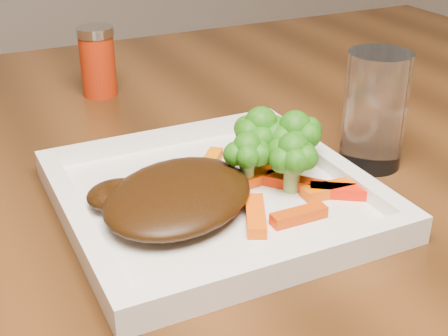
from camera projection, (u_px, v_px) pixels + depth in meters
name	position (u px, v px, depth m)	size (l,w,h in m)	color
plate	(214.00, 200.00, 0.57)	(0.27, 0.27, 0.01)	white
steak	(178.00, 196.00, 0.54)	(0.15, 0.12, 0.03)	#371D08
broccoli_0	(261.00, 135.00, 0.60)	(0.06, 0.06, 0.07)	#2F7213
broccoli_1	(294.00, 141.00, 0.60)	(0.06, 0.06, 0.06)	#175B0F
broccoli_2	(293.00, 162.00, 0.57)	(0.05, 0.05, 0.06)	#126D14
broccoli_3	(247.00, 155.00, 0.57)	(0.05, 0.05, 0.06)	#226711
carrot_0	(299.00, 215.00, 0.53)	(0.05, 0.01, 0.01)	#CD3D03
carrot_1	(341.00, 191.00, 0.57)	(0.06, 0.02, 0.01)	#F81A04
carrot_2	(255.00, 215.00, 0.53)	(0.06, 0.02, 0.01)	#FF5604
carrot_3	(286.00, 149.00, 0.65)	(0.06, 0.01, 0.01)	#FF3C04
carrot_4	(210.00, 162.00, 0.62)	(0.05, 0.01, 0.01)	orange
carrot_5	(295.00, 183.00, 0.58)	(0.06, 0.02, 0.01)	red
carrot_6	(261.00, 176.00, 0.59)	(0.06, 0.02, 0.01)	#ED3F03
spice_shaker	(98.00, 62.00, 0.82)	(0.05, 0.05, 0.09)	#AA2409
drinking_glass	(375.00, 110.00, 0.63)	(0.06, 0.06, 0.12)	silver
carrot_7	(334.00, 189.00, 0.57)	(0.06, 0.02, 0.01)	#EB5503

